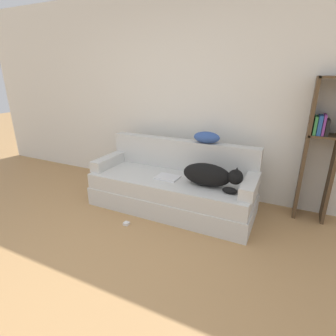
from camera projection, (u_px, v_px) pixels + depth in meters
ground_plane at (56, 301)px, 2.03m from camera, size 20.00×20.00×0.00m
wall_back at (182, 96)px, 3.63m from camera, size 7.48×0.06×2.70m
couch at (171, 193)px, 3.36m from camera, size 2.07×0.80×0.43m
couch_backrest at (182, 155)px, 3.49m from camera, size 2.03×0.15×0.40m
couch_arm_left at (109, 161)px, 3.64m from camera, size 0.15×0.61×0.14m
couch_arm_right at (250, 186)px, 2.86m from camera, size 0.15×0.61×0.14m
dog at (210, 175)px, 2.97m from camera, size 0.69×0.26×0.26m
laptop at (168, 177)px, 3.24m from camera, size 0.29×0.22×0.02m
throw_pillow at (207, 137)px, 3.26m from camera, size 0.33×0.21×0.14m
bookshelf at (321, 145)px, 2.91m from camera, size 0.34×0.26×1.63m
power_adapter at (126, 224)px, 3.03m from camera, size 0.06×0.06×0.03m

